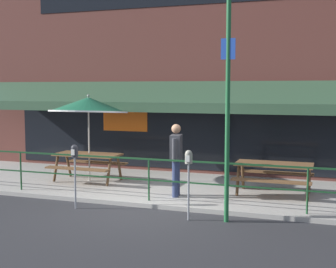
{
  "coord_description": "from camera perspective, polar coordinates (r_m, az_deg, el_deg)",
  "views": [
    {
      "loc": [
        3.85,
        -9.39,
        2.65
      ],
      "look_at": [
        0.01,
        1.6,
        1.5
      ],
      "focal_mm": 50.0,
      "sensor_mm": 36.0,
      "label": 1
    }
  ],
  "objects": [
    {
      "name": "ground_plane",
      "position": [
        10.49,
        -2.95,
        -9.0
      ],
      "size": [
        120.0,
        120.0,
        0.0
      ],
      "primitive_type": "plane",
      "color": "#2D2D30"
    },
    {
      "name": "patio_deck",
      "position": [
        12.3,
        0.59,
        -6.56
      ],
      "size": [
        15.0,
        4.0,
        0.1
      ],
      "primitive_type": "cube",
      "color": "#ADA89E",
      "rests_on": "ground"
    },
    {
      "name": "restaurant_building",
      "position": [
        14.23,
        3.54,
        11.38
      ],
      "size": [
        15.0,
        1.6,
        8.22
      ],
      "color": "brown",
      "rests_on": "ground"
    },
    {
      "name": "patio_railing",
      "position": [
        10.59,
        -2.36,
        -4.43
      ],
      "size": [
        13.84,
        0.04,
        0.97
      ],
      "color": "#194723",
      "rests_on": "patio_deck"
    },
    {
      "name": "picnic_table_left",
      "position": [
        12.97,
        -9.78,
        -3.06
      ],
      "size": [
        1.8,
        1.42,
        0.76
      ],
      "color": "brown",
      "rests_on": "patio_deck"
    },
    {
      "name": "picnic_table_centre",
      "position": [
        11.45,
        12.78,
        -4.28
      ],
      "size": [
        1.8,
        1.42,
        0.76
      ],
      "color": "brown",
      "rests_on": "patio_deck"
    },
    {
      "name": "patio_umbrella_left",
      "position": [
        12.92,
        -9.68,
        3.47
      ],
      "size": [
        2.14,
        2.14,
        2.38
      ],
      "color": "#B7B2A8",
      "rests_on": "patio_deck"
    },
    {
      "name": "pedestrian_walking",
      "position": [
        10.97,
        0.99,
        -2.71
      ],
      "size": [
        0.3,
        0.61,
        1.71
      ],
      "color": "navy",
      "rests_on": "patio_deck"
    },
    {
      "name": "parking_meter_near",
      "position": [
        10.42,
        -11.31,
        -2.76
      ],
      "size": [
        0.15,
        0.16,
        1.42
      ],
      "color": "gray",
      "rests_on": "ground"
    },
    {
      "name": "parking_meter_far",
      "position": [
        9.31,
        2.54,
        -3.64
      ],
      "size": [
        0.15,
        0.16,
        1.42
      ],
      "color": "gray",
      "rests_on": "ground"
    },
    {
      "name": "street_sign_pole",
      "position": [
        9.15,
        7.29,
        4.12
      ],
      "size": [
        0.28,
        0.09,
        4.71
      ],
      "color": "#1E6033",
      "rests_on": "ground"
    }
  ]
}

